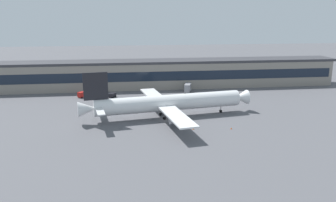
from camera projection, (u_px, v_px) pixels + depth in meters
ground_plane at (165, 120)px, 120.12m from camera, size 600.00×600.00×0.00m
terminal_building at (152, 74)px, 171.73m from camera, size 191.62×15.18×13.94m
airliner at (167, 103)px, 121.90m from camera, size 63.40×54.43×17.67m
baggage_tug at (112, 95)px, 152.47m from camera, size 3.45×4.12×1.85m
crew_van at (83, 94)px, 152.63m from camera, size 5.10×5.35×2.55m
catering_truck at (188, 88)px, 162.24m from camera, size 4.64×7.65×4.15m
traffic_cone_0 at (193, 128)px, 110.12m from camera, size 0.57×0.57×0.71m
traffic_cone_1 at (231, 128)px, 110.32m from camera, size 0.51×0.51×0.63m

